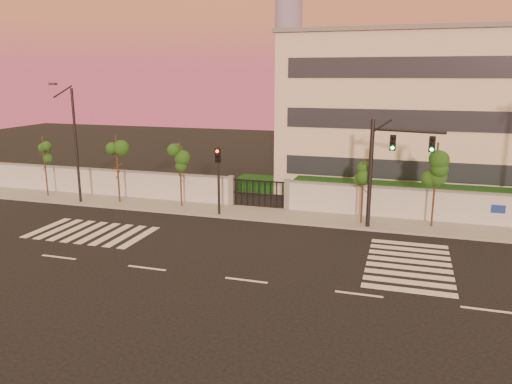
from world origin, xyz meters
TOP-DOWN VIEW (x-y plane):
  - ground at (0.00, 0.00)m, footprint 120.00×120.00m
  - sidewalk at (0.00, 10.50)m, footprint 60.00×3.00m
  - perimeter_wall at (0.10, 12.00)m, footprint 60.00×0.36m
  - hedge_row at (1.17, 14.74)m, footprint 41.00×4.25m
  - institutional_building at (9.00, 21.99)m, footprint 24.40×12.40m
  - road_markings at (-1.58, 3.76)m, footprint 57.00×7.62m
  - street_tree_a at (-19.12, 10.47)m, footprint 1.36×1.08m
  - street_tree_b at (-12.86, 10.33)m, footprint 1.57×1.25m
  - street_tree_c at (-8.17, 10.65)m, footprint 1.36×1.09m
  - street_tree_d at (4.15, 10.14)m, footprint 1.32×1.05m
  - street_tree_e at (8.26, 10.65)m, footprint 1.50×1.19m
  - traffic_signal_main at (5.40, 9.48)m, footprint 4.12×1.11m
  - traffic_signal_secondary at (-4.92, 9.39)m, footprint 0.36×0.35m
  - streetlight_west at (-15.62, 9.41)m, footprint 0.51×2.05m

SIDE VIEW (x-z plane):
  - ground at x=0.00m, z-range 0.00..0.00m
  - road_markings at x=-1.58m, z-range 0.00..0.02m
  - sidewalk at x=0.00m, z-range 0.00..0.15m
  - hedge_row at x=1.17m, z-range -0.08..1.72m
  - perimeter_wall at x=0.10m, z-range -0.03..2.17m
  - traffic_signal_secondary at x=-4.92m, z-range 0.63..5.28m
  - street_tree_d at x=4.15m, z-range 0.98..5.15m
  - street_tree_c at x=-8.17m, z-range 1.08..5.65m
  - street_tree_a at x=-19.12m, z-range 1.10..5.75m
  - street_tree_b at x=-12.86m, z-range 1.16..6.08m
  - street_tree_e at x=8.26m, z-range 1.23..6.45m
  - traffic_signal_main at x=5.40m, z-range 0.87..7.44m
  - streetlight_west at x=-15.62m, z-range 0.34..8.87m
  - institutional_building at x=9.00m, z-range 0.03..12.28m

